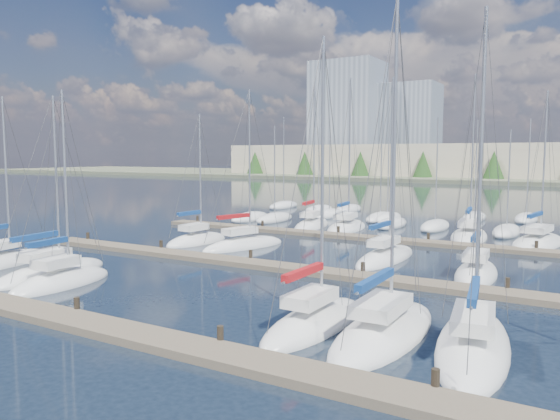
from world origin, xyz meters
The scene contains 20 objects.
ground centered at (0.00, 60.00, 0.00)m, with size 400.00×400.00×0.00m, color #192332.
dock_near centered at (0.00, 2.01, 0.15)m, with size 44.00×1.93×1.10m.
dock_mid centered at (0.00, 16.01, 0.15)m, with size 44.00×1.93×1.10m.
dock_far centered at (0.00, 30.01, 0.15)m, with size 44.00×1.93×1.10m.
sailboat_q centered at (11.76, 34.54, 0.17)m, with size 4.50×9.41×12.96m.
sailboat_o centered at (-5.05, 35.08, 0.19)m, with size 3.97×8.46×15.16m.
sailboat_d centered at (5.87, 6.94, 0.19)m, with size 2.49×7.74×12.76m.
sailboat_e centered at (8.81, 7.31, 0.18)m, with size 2.95×8.99×14.14m.
sailboat_a centered at (-17.52, 7.90, 0.18)m, with size 3.77×8.37×11.69m.
sailboat_f centered at (12.17, 7.51, 0.18)m, with size 4.01×9.63×13.27m.
sailboat_i centered at (-7.71, 21.47, 0.20)m, with size 4.25×8.06×12.84m.
sailboat_n centered at (-8.68, 34.75, 0.20)m, with size 3.92×8.51×14.75m.
sailboat_h centered at (-12.27, 21.34, 0.18)m, with size 2.89×6.59×11.18m.
sailboat_p centered at (6.28, 35.36, 0.18)m, with size 4.04×9.10×14.76m.
sailboat_k centered at (3.46, 22.33, 0.19)m, with size 2.61×8.69×13.13m.
sailboat_c centered at (-9.52, 6.31, 0.18)m, with size 3.08×6.86×11.45m.
sailboat_b centered at (-11.96, 7.47, 0.17)m, with size 3.34×8.37×11.39m.
sailboat_l centered at (9.81, 20.22, 0.18)m, with size 2.95×7.30×11.08m.
distant_boats centered at (-4.34, 43.76, 0.29)m, with size 36.93×20.75×13.30m.
shoreline centered at (-13.29, 149.77, 7.44)m, with size 400.00×60.00×38.00m.
Camera 1 is at (16.01, -12.95, 7.23)m, focal length 35.00 mm.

